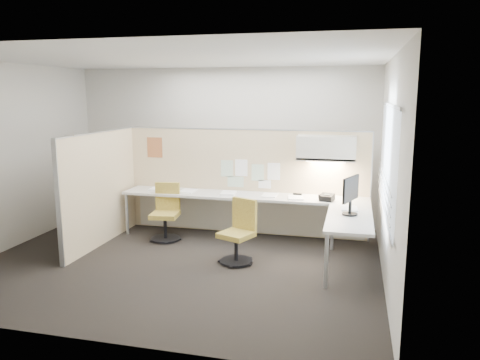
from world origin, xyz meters
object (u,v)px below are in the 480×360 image
(chair_left, at_px, (166,214))
(phone, at_px, (327,197))
(desk, at_px, (261,205))
(chair_right, at_px, (239,234))
(monitor, at_px, (351,193))

(chair_left, bearing_deg, phone, -2.20)
(desk, height_order, chair_right, chair_right)
(desk, distance_m, chair_right, 0.97)
(chair_left, relative_size, chair_right, 1.02)
(chair_left, height_order, phone, chair_left)
(desk, bearing_deg, monitor, -29.58)
(chair_right, bearing_deg, phone, 62.60)
(desk, relative_size, monitor, 7.66)
(chair_left, xyz_separation_m, phone, (2.54, 0.22, 0.36))
(desk, relative_size, phone, 15.80)
(chair_left, distance_m, chair_right, 1.58)
(chair_right, bearing_deg, desk, 104.83)
(monitor, bearing_deg, desk, 81.09)
(chair_right, height_order, phone, chair_right)
(chair_left, height_order, chair_right, chair_left)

